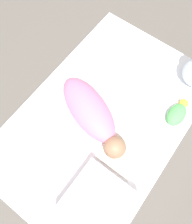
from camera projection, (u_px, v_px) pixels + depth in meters
name	position (u px, v px, depth m)	size (l,w,h in m)	color
ground_plane	(102.00, 126.00, 1.42)	(12.00, 12.00, 0.00)	#514C47
bed_mattress	(103.00, 122.00, 1.34)	(1.33, 0.86, 0.18)	white
burp_cloth	(122.00, 153.00, 1.17)	(0.20, 0.21, 0.02)	white
swaddled_baby	(92.00, 113.00, 1.19)	(0.34, 0.54, 0.14)	pink
pillow	(97.00, 203.00, 1.05)	(0.30, 0.29, 0.09)	white
turtle_plush	(178.00, 113.00, 1.23)	(0.19, 0.09, 0.07)	#51B756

